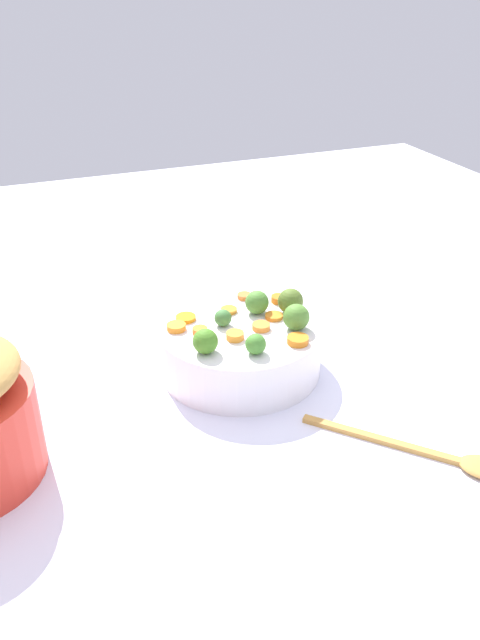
# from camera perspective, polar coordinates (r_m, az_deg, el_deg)

# --- Properties ---
(tabletop) EXTENTS (2.40, 2.40, 0.02)m
(tabletop) POSITION_cam_1_polar(r_m,az_deg,el_deg) (1.11, -2.67, -4.98)
(tabletop) COLOR white
(tabletop) RESTS_ON ground
(serving_bowl_carrots) EXTENTS (0.27, 0.27, 0.08)m
(serving_bowl_carrots) POSITION_cam_1_polar(r_m,az_deg,el_deg) (1.08, 0.00, -2.41)
(serving_bowl_carrots) COLOR white
(serving_bowl_carrots) RESTS_ON tabletop
(carrot_slice_0) EXTENTS (0.03, 0.03, 0.01)m
(carrot_slice_0) POSITION_cam_1_polar(r_m,az_deg,el_deg) (1.04, -3.55, -0.96)
(carrot_slice_0) COLOR orange
(carrot_slice_0) RESTS_ON serving_bowl_carrots
(carrot_slice_1) EXTENTS (0.04, 0.04, 0.01)m
(carrot_slice_1) POSITION_cam_1_polar(r_m,az_deg,el_deg) (1.05, -5.64, -0.61)
(carrot_slice_1) COLOR orange
(carrot_slice_1) RESTS_ON serving_bowl_carrots
(carrot_slice_2) EXTENTS (0.04, 0.04, 0.01)m
(carrot_slice_2) POSITION_cam_1_polar(r_m,az_deg,el_deg) (1.14, 3.44, 1.87)
(carrot_slice_2) COLOR orange
(carrot_slice_2) RESTS_ON serving_bowl_carrots
(carrot_slice_3) EXTENTS (0.04, 0.04, 0.01)m
(carrot_slice_3) POSITION_cam_1_polar(r_m,az_deg,el_deg) (1.08, -4.80, 0.19)
(carrot_slice_3) COLOR orange
(carrot_slice_3) RESTS_ON serving_bowl_carrots
(carrot_slice_4) EXTENTS (0.04, 0.04, 0.01)m
(carrot_slice_4) POSITION_cam_1_polar(r_m,az_deg,el_deg) (1.02, -0.44, -1.40)
(carrot_slice_4) COLOR orange
(carrot_slice_4) RESTS_ON serving_bowl_carrots
(carrot_slice_5) EXTENTS (0.04, 0.04, 0.01)m
(carrot_slice_5) POSITION_cam_1_polar(r_m,az_deg,el_deg) (1.08, 3.02, 0.33)
(carrot_slice_5) COLOR orange
(carrot_slice_5) RESTS_ON serving_bowl_carrots
(carrot_slice_6) EXTENTS (0.04, 0.04, 0.01)m
(carrot_slice_6) POSITION_cam_1_polar(r_m,az_deg,el_deg) (1.05, 1.87, -0.58)
(carrot_slice_6) COLOR orange
(carrot_slice_6) RESTS_ON serving_bowl_carrots
(carrot_slice_7) EXTENTS (0.03, 0.03, 0.01)m
(carrot_slice_7) POSITION_cam_1_polar(r_m,az_deg,el_deg) (1.15, 0.38, 2.12)
(carrot_slice_7) COLOR orange
(carrot_slice_7) RESTS_ON serving_bowl_carrots
(carrot_slice_8) EXTENTS (0.05, 0.05, 0.01)m
(carrot_slice_8) POSITION_cam_1_polar(r_m,az_deg,el_deg) (1.02, 5.12, -1.77)
(carrot_slice_8) COLOR orange
(carrot_slice_8) RESTS_ON serving_bowl_carrots
(carrot_slice_9) EXTENTS (0.04, 0.04, 0.01)m
(carrot_slice_9) POSITION_cam_1_polar(r_m,az_deg,el_deg) (1.10, -0.99, 0.87)
(carrot_slice_9) COLOR orange
(carrot_slice_9) RESTS_ON serving_bowl_carrots
(brussels_sprout_0) EXTENTS (0.04, 0.04, 0.04)m
(brussels_sprout_0) POSITION_cam_1_polar(r_m,az_deg,el_deg) (1.09, 1.51, 1.58)
(brussels_sprout_0) COLOR #4D8431
(brussels_sprout_0) RESTS_ON serving_bowl_carrots
(brussels_sprout_1) EXTENTS (0.03, 0.03, 0.03)m
(brussels_sprout_1) POSITION_cam_1_polar(r_m,az_deg,el_deg) (0.98, 1.39, -2.14)
(brussels_sprout_1) COLOR #45862E
(brussels_sprout_1) RESTS_ON serving_bowl_carrots
(brussels_sprout_2) EXTENTS (0.04, 0.04, 0.04)m
(brussels_sprout_2) POSITION_cam_1_polar(r_m,az_deg,el_deg) (1.05, 4.99, 0.25)
(brussels_sprout_2) COLOR #528631
(brussels_sprout_2) RESTS_ON serving_bowl_carrots
(brussels_sprout_3) EXTENTS (0.04, 0.04, 0.04)m
(brussels_sprout_3) POSITION_cam_1_polar(r_m,az_deg,el_deg) (0.98, -3.08, -1.88)
(brussels_sprout_3) COLOR #478324
(brussels_sprout_3) RESTS_ON serving_bowl_carrots
(brussels_sprout_4) EXTENTS (0.04, 0.04, 0.04)m
(brussels_sprout_4) POSITION_cam_1_polar(r_m,az_deg,el_deg) (1.10, 4.43, 1.72)
(brussels_sprout_4) COLOR #506C26
(brussels_sprout_4) RESTS_ON serving_bowl_carrots
(brussels_sprout_5) EXTENTS (0.03, 0.03, 0.03)m
(brussels_sprout_5) POSITION_cam_1_polar(r_m,az_deg,el_deg) (1.06, -1.55, 0.25)
(brussels_sprout_5) COLOR #447E3B
(brussels_sprout_5) RESTS_ON serving_bowl_carrots
(wooden_spoon) EXTENTS (0.24, 0.23, 0.01)m
(wooden_spoon) POSITION_cam_1_polar(r_m,az_deg,el_deg) (0.96, 17.68, -11.46)
(wooden_spoon) COLOR #BD883F
(wooden_spoon) RESTS_ON tabletop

